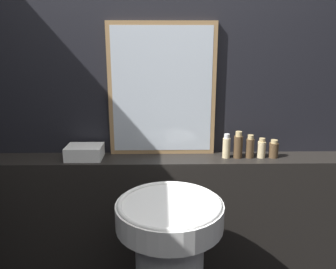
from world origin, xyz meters
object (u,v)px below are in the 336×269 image
Objects in this scene: lotion_bottle at (250,147)px; body_wash_bottle at (262,149)px; conditioner_bottle at (238,146)px; shampoo_bottle at (226,147)px; mirror at (162,90)px; towel_stack at (85,152)px; hand_soap_bottle at (274,149)px.

lotion_bottle is 0.07m from body_wash_bottle.
conditioner_bottle is at bearing 180.00° from body_wash_bottle.
shampoo_bottle is at bearing -180.00° from conditioner_bottle.
towel_stack is at bearing -168.64° from mirror.
shampoo_bottle reaches higher than hand_soap_bottle.
conditioner_bottle is 1.35× the size of body_wash_bottle.
conditioner_bottle is 1.16× the size of lotion_bottle.
conditioner_bottle is (0.45, -0.09, -0.32)m from mirror.
lotion_bottle is 1.28× the size of hand_soap_bottle.
shampoo_bottle reaches higher than body_wash_bottle.
hand_soap_bottle is (0.07, -0.00, -0.01)m from body_wash_bottle.
lotion_bottle is 0.14m from hand_soap_bottle.
towel_stack is at bearing 180.00° from hand_soap_bottle.
body_wash_bottle is (0.21, 0.00, -0.01)m from shampoo_bottle.
conditioner_bottle reaches higher than body_wash_bottle.
hand_soap_bottle is (0.29, -0.00, -0.02)m from shampoo_bottle.
conditioner_bottle reaches higher than towel_stack.
towel_stack is at bearing 180.00° from lotion_bottle.
hand_soap_bottle is (0.22, -0.00, -0.02)m from conditioner_bottle.
body_wash_bottle is at bearing 0.00° from towel_stack.
hand_soap_bottle is at bearing -0.00° from shampoo_bottle.
hand_soap_bottle is (0.67, -0.09, -0.34)m from mirror.
shampoo_bottle is 1.23× the size of body_wash_bottle.
conditioner_bottle reaches higher than hand_soap_bottle.
conditioner_bottle is at bearing 180.00° from lotion_bottle.
conditioner_bottle reaches higher than lotion_bottle.
towel_stack is 1.76× the size of body_wash_bottle.
lotion_bottle is (0.99, 0.00, 0.03)m from towel_stack.
lotion_bottle reaches higher than body_wash_bottle.
lotion_bottle is at bearing 0.00° from shampoo_bottle.
body_wash_bottle is at bearing -8.87° from mirror.
mirror reaches higher than hand_soap_bottle.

